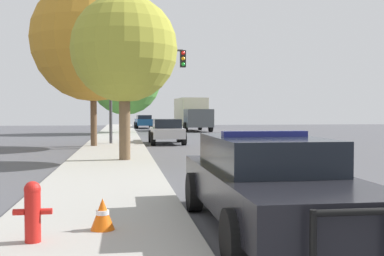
{
  "coord_description": "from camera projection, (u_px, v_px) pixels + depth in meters",
  "views": [
    {
      "loc": [
        -4.66,
        -7.41,
        1.82
      ],
      "look_at": [
        -1.02,
        17.89,
        0.92
      ],
      "focal_mm": 45.0,
      "sensor_mm": 36.0,
      "label": 1
    }
  ],
  "objects": [
    {
      "name": "car_background_midblock",
      "position": [
        167.0,
        131.0,
        26.75
      ],
      "size": [
        1.92,
        3.94,
        1.39
      ],
      "rotation": [
        0.0,
        0.0,
        -0.01
      ],
      "color": "#B7B7BC",
      "rests_on": "ground_plane"
    },
    {
      "name": "car_background_distant",
      "position": [
        144.0,
        121.0,
        51.23
      ],
      "size": [
        2.01,
        4.59,
        1.4
      ],
      "rotation": [
        0.0,
        0.0,
        0.04
      ],
      "color": "navy",
      "rests_on": "ground_plane"
    },
    {
      "name": "traffic_cone",
      "position": [
        103.0,
        214.0,
        6.85
      ],
      "size": [
        0.34,
        0.34,
        0.45
      ],
      "color": "orange",
      "rests_on": "sidewalk_left"
    },
    {
      "name": "box_truck",
      "position": [
        192.0,
        113.0,
        44.39
      ],
      "size": [
        2.83,
        7.21,
        3.03
      ],
      "rotation": [
        0.0,
        0.0,
        3.2
      ],
      "color": "#474C51",
      "rests_on": "ground_plane"
    },
    {
      "name": "fire_hydrant",
      "position": [
        33.0,
        210.0,
        6.19
      ],
      "size": [
        0.49,
        0.21,
        0.79
      ],
      "color": "red",
      "rests_on": "sidewalk_left"
    },
    {
      "name": "tree_sidewalk_mid",
      "position": [
        93.0,
        40.0,
        23.3
      ],
      "size": [
        5.98,
        5.98,
        8.15
      ],
      "color": "brown",
      "rests_on": "sidewalk_left"
    },
    {
      "name": "traffic_light",
      "position": [
        141.0,
        75.0,
        25.36
      ],
      "size": [
        4.05,
        0.35,
        5.09
      ],
      "color": "#424247",
      "rests_on": "sidewalk_left"
    },
    {
      "name": "tree_sidewalk_near",
      "position": [
        124.0,
        49.0,
        16.63
      ],
      "size": [
        3.71,
        3.71,
        5.71
      ],
      "color": "brown",
      "rests_on": "sidewalk_left"
    },
    {
      "name": "police_car",
      "position": [
        268.0,
        180.0,
        7.33
      ],
      "size": [
        2.07,
        5.36,
        1.51
      ],
      "rotation": [
        0.0,
        0.0,
        3.14
      ],
      "color": "black",
      "rests_on": "ground_plane"
    },
    {
      "name": "sidewalk_left",
      "position": [
        94.0,
        226.0,
        7.33
      ],
      "size": [
        3.0,
        110.0,
        0.13
      ],
      "color": "#A3A099",
      "rests_on": "ground_plane"
    },
    {
      "name": "tree_sidewalk_far",
      "position": [
        125.0,
        79.0,
        38.42
      ],
      "size": [
        5.68,
        5.68,
        7.08
      ],
      "color": "brown",
      "rests_on": "sidewalk_left"
    }
  ]
}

